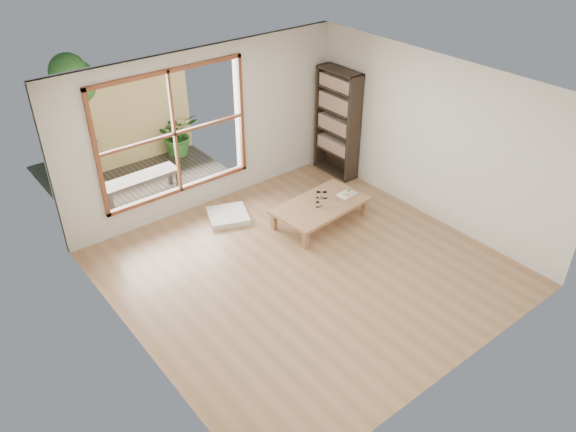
% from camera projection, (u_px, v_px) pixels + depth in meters
% --- Properties ---
extents(ground, '(5.00, 5.00, 0.00)m').
position_uv_depth(ground, '(305.00, 268.00, 7.99)').
color(ground, '#9F754F').
rests_on(ground, ground).
extents(low_table, '(1.58, 0.98, 0.33)m').
position_uv_depth(low_table, '(321.00, 206.00, 8.87)').
color(low_table, '#A67950').
rests_on(low_table, ground).
extents(floor_cushion, '(0.80, 0.80, 0.09)m').
position_uv_depth(floor_cushion, '(228.00, 216.00, 9.09)').
color(floor_cushion, silver).
rests_on(floor_cushion, ground).
extents(bookshelf, '(0.31, 0.87, 1.94)m').
position_uv_depth(bookshelf, '(338.00, 123.00, 9.95)').
color(bookshelf, '#30241A').
rests_on(bookshelf, ground).
extents(glass_tall, '(0.07, 0.07, 0.14)m').
position_uv_depth(glass_tall, '(321.00, 202.00, 8.76)').
color(glass_tall, silver).
rests_on(glass_tall, low_table).
extents(glass_mid, '(0.08, 0.08, 0.11)m').
position_uv_depth(glass_mid, '(325.00, 195.00, 8.97)').
color(glass_mid, silver).
rests_on(glass_mid, low_table).
extents(glass_short, '(0.08, 0.08, 0.10)m').
position_uv_depth(glass_short, '(318.00, 195.00, 8.98)').
color(glass_short, silver).
rests_on(glass_short, low_table).
extents(glass_small, '(0.07, 0.07, 0.09)m').
position_uv_depth(glass_small, '(318.00, 205.00, 8.74)').
color(glass_small, silver).
rests_on(glass_small, low_table).
extents(food_tray, '(0.30, 0.23, 0.09)m').
position_uv_depth(food_tray, '(347.00, 193.00, 9.09)').
color(food_tray, white).
rests_on(food_tray, low_table).
extents(deck, '(2.80, 2.00, 0.05)m').
position_uv_depth(deck, '(152.00, 185.00, 10.03)').
color(deck, '#362E27').
rests_on(deck, ground).
extents(garden_bench, '(1.34, 0.42, 0.42)m').
position_uv_depth(garden_bench, '(141.00, 180.00, 9.41)').
color(garden_bench, '#30241A').
rests_on(garden_bench, deck).
extents(bamboo_fence, '(2.80, 0.06, 1.80)m').
position_uv_depth(bamboo_fence, '(120.00, 121.00, 10.21)').
color(bamboo_fence, tan).
rests_on(bamboo_fence, ground).
extents(shrub_right, '(0.87, 0.79, 0.86)m').
position_uv_depth(shrub_right, '(178.00, 134.00, 10.82)').
color(shrub_right, '#306B27').
rests_on(shrub_right, deck).
extents(shrub_left, '(0.55, 0.46, 0.94)m').
position_uv_depth(shrub_left, '(87.00, 162.00, 9.73)').
color(shrub_left, '#306B27').
rests_on(shrub_left, deck).
extents(garden_tree, '(1.04, 0.85, 2.22)m').
position_uv_depth(garden_tree, '(69.00, 86.00, 9.67)').
color(garden_tree, '#4C3D2D').
rests_on(garden_tree, ground).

